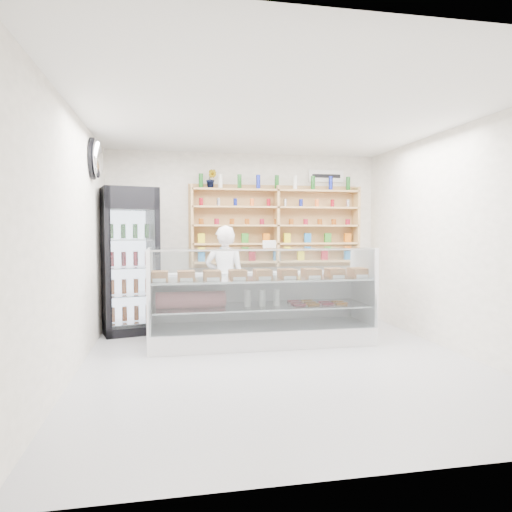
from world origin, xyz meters
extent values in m
plane|color=#A5A6AA|center=(0.00, 0.00, 0.00)|extent=(5.00, 5.00, 0.00)
plane|color=white|center=(0.00, 0.00, 2.80)|extent=(5.00, 5.00, 0.00)
plane|color=white|center=(0.00, 2.50, 1.40)|extent=(4.50, 0.00, 4.50)
plane|color=white|center=(0.00, -2.50, 1.40)|extent=(4.50, 0.00, 4.50)
plane|color=white|center=(-2.25, 0.00, 1.40)|extent=(0.00, 5.00, 5.00)
plane|color=white|center=(2.25, 0.00, 1.40)|extent=(0.00, 5.00, 5.00)
cube|color=white|center=(-0.05, 0.89, 0.12)|extent=(2.97, 0.84, 0.25)
cube|color=white|center=(-0.05, 1.28, 0.56)|extent=(2.97, 0.05, 0.62)
cube|color=silver|center=(-0.05, 0.89, 0.50)|extent=(2.85, 0.74, 0.02)
cube|color=silver|center=(-0.05, 0.89, 0.87)|extent=(2.91, 0.77, 0.02)
cube|color=silver|center=(-0.05, 0.49, 0.77)|extent=(2.91, 0.12, 1.03)
cube|color=silver|center=(-0.05, 0.84, 1.29)|extent=(2.91, 0.59, 0.01)
imported|color=silver|center=(-0.46, 1.59, 0.80)|extent=(0.64, 0.48, 1.59)
cube|color=black|center=(-1.85, 1.93, 1.07)|extent=(0.93, 0.92, 2.14)
cube|color=#29053A|center=(-1.94, 1.59, 1.98)|extent=(0.74, 0.22, 0.30)
cube|color=silver|center=(-1.94, 1.57, 0.97)|extent=(0.63, 0.17, 1.69)
cube|color=tan|center=(-0.90, 2.34, 1.59)|extent=(0.04, 0.28, 1.33)
cube|color=tan|center=(0.50, 2.34, 1.59)|extent=(0.04, 0.28, 1.33)
cube|color=tan|center=(1.90, 2.34, 1.59)|extent=(0.04, 0.28, 1.33)
cube|color=tan|center=(0.50, 2.34, 1.00)|extent=(2.80, 0.28, 0.03)
cube|color=tan|center=(0.50, 2.34, 1.30)|extent=(2.80, 0.28, 0.03)
cube|color=tan|center=(0.50, 2.34, 1.60)|extent=(2.80, 0.28, 0.03)
cube|color=tan|center=(0.50, 2.34, 1.90)|extent=(2.80, 0.28, 0.03)
cube|color=tan|center=(0.50, 2.34, 2.18)|extent=(2.80, 0.28, 0.03)
imported|color=#1E6626|center=(-0.58, 2.34, 2.35)|extent=(0.20, 0.18, 0.30)
ellipsoid|color=silver|center=(-2.17, 1.20, 2.45)|extent=(0.15, 0.50, 0.50)
cube|color=white|center=(1.40, 2.47, 2.45)|extent=(0.62, 0.03, 0.20)
camera|label=1|loc=(-1.25, -5.06, 1.52)|focal=32.00mm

